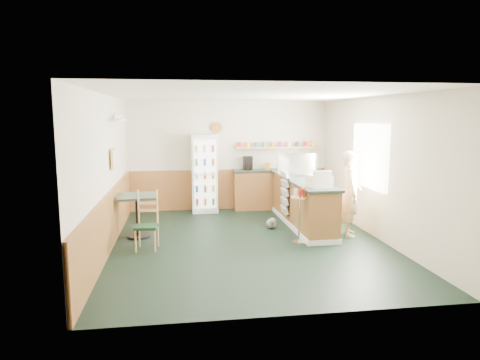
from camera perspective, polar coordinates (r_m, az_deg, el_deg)
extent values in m
plane|color=black|center=(8.05, 1.08, -8.29)|extent=(6.00, 6.00, 0.00)
cube|color=beige|center=(10.73, -1.50, 3.28)|extent=(5.00, 0.02, 2.70)
cube|color=beige|center=(7.77, -17.48, 0.90)|extent=(0.02, 6.00, 2.70)
cube|color=beige|center=(8.54, 17.97, 1.53)|extent=(0.02, 6.00, 2.70)
cube|color=white|center=(7.72, 1.14, 11.36)|extent=(5.00, 6.00, 0.02)
cube|color=#995C31|center=(10.81, -1.46, -1.23)|extent=(4.98, 0.05, 1.00)
cube|color=#995C31|center=(7.92, -16.92, -5.21)|extent=(0.05, 5.98, 1.00)
cube|color=white|center=(8.77, 16.88, 3.06)|extent=(0.06, 1.45, 1.25)
cube|color=gold|center=(8.23, -16.58, 2.74)|extent=(0.03, 0.32, 0.38)
cube|color=white|center=(8.68, -15.97, 7.68)|extent=(0.18, 1.20, 0.03)
cylinder|color=#9F6C27|center=(10.59, -3.09, 6.99)|extent=(0.26, 0.04, 0.26)
cube|color=#995C31|center=(9.25, 8.30, -3.13)|extent=(0.60, 2.95, 0.95)
cube|color=white|center=(9.34, 8.24, -5.69)|extent=(0.64, 2.97, 0.10)
cube|color=#2C3D33|center=(9.16, 8.36, -0.01)|extent=(0.68, 3.01, 0.05)
cube|color=#995C31|center=(10.85, 4.96, -1.36)|extent=(2.20, 0.38, 0.95)
cube|color=#2C3D33|center=(10.77, 4.99, 1.32)|extent=(2.24, 0.42, 0.05)
cube|color=tan|center=(10.80, 4.93, 4.35)|extent=(2.10, 0.22, 0.04)
cube|color=black|center=(10.61, 1.05, 2.30)|extent=(0.22, 0.18, 0.34)
cylinder|color=#B2664C|center=(10.62, -0.08, 4.74)|extent=(0.10, 0.10, 0.12)
cylinder|color=#B2664C|center=(10.65, 1.05, 4.75)|extent=(0.10, 0.10, 0.12)
cylinder|color=#B2664C|center=(10.68, 2.17, 4.76)|extent=(0.10, 0.10, 0.12)
cylinder|color=#B2664C|center=(10.72, 3.28, 4.76)|extent=(0.10, 0.10, 0.12)
cylinder|color=#B2664C|center=(10.77, 4.39, 4.77)|extent=(0.10, 0.10, 0.12)
cylinder|color=#B2664C|center=(10.82, 5.48, 4.77)|extent=(0.10, 0.10, 0.12)
cylinder|color=#B2664C|center=(10.87, 6.57, 4.77)|extent=(0.10, 0.10, 0.12)
cylinder|color=#B2664C|center=(10.92, 7.64, 4.77)|extent=(0.10, 0.10, 0.12)
cylinder|color=#B2664C|center=(10.98, 8.71, 4.77)|extent=(0.10, 0.10, 0.12)
cylinder|color=#B2664C|center=(11.05, 9.76, 4.76)|extent=(0.10, 0.10, 0.12)
cube|color=white|center=(10.50, -4.77, 0.90)|extent=(0.62, 0.44, 1.88)
cube|color=white|center=(10.27, -4.70, 0.78)|extent=(0.52, 0.02, 1.66)
cube|color=silver|center=(10.20, -4.67, 0.73)|extent=(0.56, 0.02, 1.72)
cube|color=silver|center=(9.66, 7.48, 0.77)|extent=(0.85, 0.45, 0.06)
cube|color=silver|center=(9.63, 7.51, 2.20)|extent=(0.83, 0.43, 0.43)
cube|color=beige|center=(8.14, 10.50, -0.14)|extent=(0.44, 0.45, 0.22)
imported|color=tan|center=(8.59, 14.51, -1.77)|extent=(0.54, 0.64, 1.67)
cylinder|color=silver|center=(8.12, 7.85, -8.16)|extent=(0.25, 0.25, 0.02)
cylinder|color=silver|center=(8.01, 7.91, -5.27)|extent=(0.04, 0.04, 0.84)
cylinder|color=tan|center=(7.92, 7.98, -2.30)|extent=(0.32, 0.32, 0.02)
cylinder|color=red|center=(7.96, 8.57, -1.65)|extent=(0.04, 0.04, 0.14)
cylinder|color=red|center=(8.00, 8.16, -1.59)|extent=(0.04, 0.04, 0.14)
cylinder|color=red|center=(7.99, 7.68, -1.59)|extent=(0.04, 0.04, 0.14)
cylinder|color=red|center=(7.95, 7.34, -1.65)|extent=(0.04, 0.04, 0.14)
cylinder|color=red|center=(7.88, 7.30, -1.73)|extent=(0.04, 0.04, 0.14)
cylinder|color=red|center=(7.83, 7.58, -1.81)|extent=(0.04, 0.04, 0.14)
cylinder|color=red|center=(7.81, 8.06, -1.84)|extent=(0.04, 0.04, 0.14)
cylinder|color=red|center=(7.84, 8.50, -1.81)|extent=(0.04, 0.04, 0.14)
cylinder|color=red|center=(7.90, 8.70, -1.73)|extent=(0.04, 0.04, 0.14)
cube|color=black|center=(9.32, 6.05, -4.42)|extent=(0.05, 0.47, 0.03)
cube|color=silver|center=(9.30, 5.94, -4.00)|extent=(0.09, 0.43, 0.16)
cube|color=black|center=(9.28, 6.07, -3.25)|extent=(0.05, 0.47, 0.03)
cube|color=silver|center=(9.26, 5.96, -2.83)|extent=(0.09, 0.43, 0.16)
cube|color=black|center=(9.24, 6.09, -2.07)|extent=(0.05, 0.47, 0.03)
cube|color=silver|center=(9.22, 5.98, -1.65)|extent=(0.09, 0.43, 0.16)
cube|color=black|center=(9.21, 6.11, -0.89)|extent=(0.05, 0.47, 0.03)
cube|color=silver|center=(9.19, 5.99, -0.46)|extent=(0.09, 0.43, 0.16)
cube|color=black|center=(9.18, 6.13, 0.31)|extent=(0.05, 0.47, 0.03)
cube|color=silver|center=(9.16, 6.01, 0.74)|extent=(0.09, 0.43, 0.16)
cylinder|color=black|center=(8.59, -13.36, -7.29)|extent=(0.43, 0.43, 0.04)
cylinder|color=black|center=(8.50, -13.45, -4.76)|extent=(0.09, 0.09, 0.76)
cube|color=#2C3D33|center=(8.42, -13.54, -2.11)|extent=(0.82, 0.82, 0.04)
cube|color=black|center=(7.70, -12.34, -6.09)|extent=(0.43, 0.43, 0.05)
cylinder|color=tan|center=(7.61, -13.63, -7.95)|extent=(0.03, 0.03, 0.40)
cylinder|color=tan|center=(7.58, -11.12, -7.93)|extent=(0.03, 0.03, 0.40)
cylinder|color=tan|center=(7.92, -13.41, -7.28)|extent=(0.03, 0.03, 0.40)
cylinder|color=tan|center=(7.90, -11.00, -7.25)|extent=(0.03, 0.03, 0.40)
cube|color=tan|center=(7.79, -12.32, -3.55)|extent=(0.35, 0.07, 0.62)
sphere|color=gray|center=(9.00, 4.20, -5.81)|extent=(0.21, 0.21, 0.21)
sphere|color=gray|center=(8.88, 4.36, -5.43)|extent=(0.12, 0.12, 0.12)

